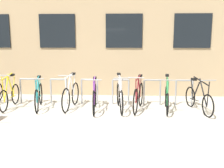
% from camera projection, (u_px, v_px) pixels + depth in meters
% --- Properties ---
extents(ground_plane, '(42.00, 42.00, 0.00)m').
position_uv_depth(ground_plane, '(75.00, 123.00, 6.47)').
color(ground_plane, '#B2ADA0').
extents(storefront_building, '(28.00, 5.09, 5.92)m').
position_uv_depth(storefront_building, '(98.00, 19.00, 11.57)').
color(storefront_building, tan).
rests_on(storefront_building, ground).
extents(bike_rack, '(6.56, 0.05, 0.83)m').
position_uv_depth(bike_rack, '(89.00, 89.00, 8.24)').
color(bike_rack, gray).
rests_on(bike_rack, ground).
extents(bicycle_maroon, '(0.51, 1.71, 1.06)m').
position_uv_depth(bicycle_maroon, '(138.00, 96.00, 7.64)').
color(bicycle_maroon, black).
rests_on(bicycle_maroon, ground).
extents(bicycle_purple, '(0.44, 1.78, 1.02)m').
position_uv_depth(bicycle_purple, '(95.00, 97.00, 7.57)').
color(bicycle_purple, black).
rests_on(bicycle_purple, ground).
extents(bicycle_black, '(0.50, 1.71, 1.03)m').
position_uv_depth(bicycle_black, '(199.00, 99.00, 7.47)').
color(bicycle_black, black).
rests_on(bicycle_black, ground).
extents(bicycle_white, '(0.44, 1.67, 1.09)m').
position_uv_depth(bicycle_white, '(71.00, 95.00, 7.82)').
color(bicycle_white, black).
rests_on(bicycle_white, ground).
extents(bicycle_green, '(0.44, 1.64, 1.05)m').
position_uv_depth(bicycle_green, '(167.00, 98.00, 7.55)').
color(bicycle_green, black).
rests_on(bicycle_green, ground).
extents(bicycle_yellow, '(0.44, 1.63, 1.09)m').
position_uv_depth(bicycle_yellow, '(10.00, 95.00, 7.88)').
color(bicycle_yellow, black).
rests_on(bicycle_yellow, ground).
extents(bicycle_teal, '(0.50, 1.67, 1.00)m').
position_uv_depth(bicycle_teal, '(39.00, 96.00, 7.82)').
color(bicycle_teal, black).
rests_on(bicycle_teal, ground).
extents(bicycle_silver, '(0.44, 1.80, 1.07)m').
position_uv_depth(bicycle_silver, '(120.00, 96.00, 7.65)').
color(bicycle_silver, black).
rests_on(bicycle_silver, ground).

